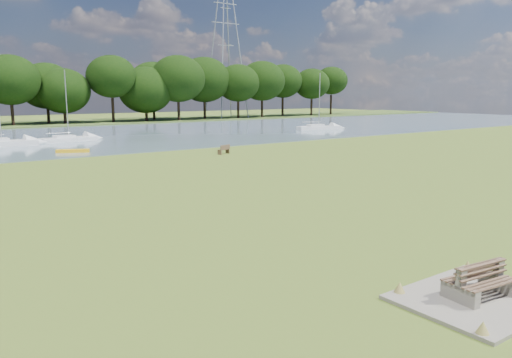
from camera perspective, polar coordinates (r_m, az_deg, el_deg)
ground at (r=24.59m, az=-5.35°, el=-2.98°), size 220.00×220.00×0.00m
river at (r=64.07m, az=-24.93°, el=4.06°), size 220.00×40.00×0.10m
concrete_pad at (r=14.88m, az=24.07°, el=-12.29°), size 4.20×3.20×0.10m
bench_pair at (r=14.72m, az=24.19°, el=-10.66°), size 1.94×1.27×0.98m
riverbank_bench at (r=44.78m, az=-3.66°, el=3.40°), size 1.42×0.87×0.84m
kayak at (r=48.52m, az=-20.21°, el=3.03°), size 2.90×1.79×0.29m
pylon at (r=108.55m, az=-3.50°, el=17.46°), size 6.71×4.70×31.88m
tree_line at (r=90.53m, az=-24.73°, el=9.97°), size 153.73×9.83×11.89m
sailboat_2 at (r=56.90m, az=-27.16°, el=3.83°), size 6.81×2.12×8.30m
sailboat_3 at (r=74.26m, az=7.14°, el=5.98°), size 6.74×3.53×8.20m
sailboat_4 at (r=59.97m, az=-20.68°, el=4.45°), size 6.33×2.59×7.89m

